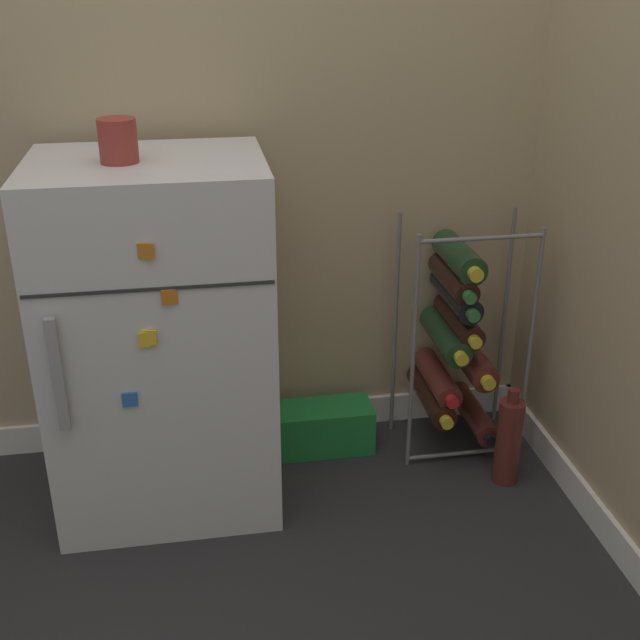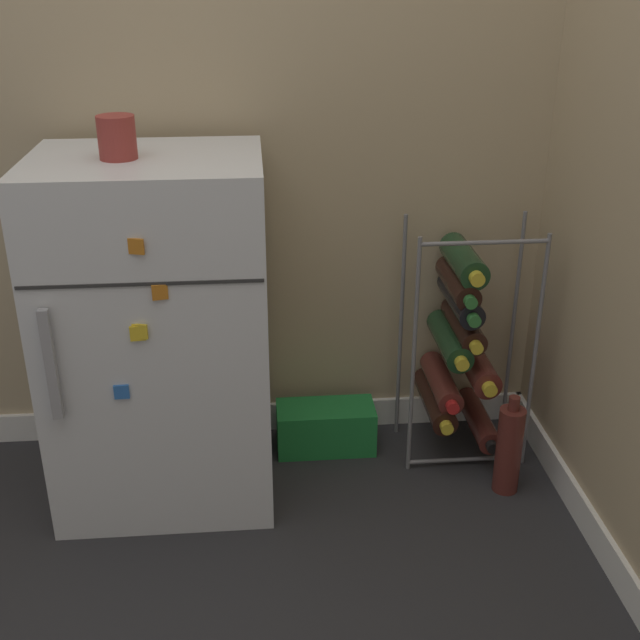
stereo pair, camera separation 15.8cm
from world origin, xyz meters
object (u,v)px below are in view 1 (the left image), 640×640
(wine_rack, at_px, (454,339))
(fridge_top_cup, at_px, (118,141))
(soda_box, at_px, (323,427))
(mini_fridge, at_px, (160,340))
(loose_bottle_floor, at_px, (508,441))

(wine_rack, height_order, fridge_top_cup, fridge_top_cup)
(soda_box, bearing_deg, fridge_top_cup, -161.99)
(mini_fridge, distance_m, loose_bottle_floor, 1.00)
(mini_fridge, xyz_separation_m, soda_box, (0.45, 0.15, -0.40))
(mini_fridge, relative_size, loose_bottle_floor, 3.16)
(soda_box, bearing_deg, loose_bottle_floor, -27.61)
(mini_fridge, distance_m, soda_box, 0.62)
(soda_box, relative_size, fridge_top_cup, 2.93)
(mini_fridge, xyz_separation_m, wine_rack, (0.84, 0.11, -0.11))
(wine_rack, relative_size, loose_bottle_floor, 2.40)
(mini_fridge, bearing_deg, soda_box, 17.89)
(mini_fridge, xyz_separation_m, fridge_top_cup, (-0.05, -0.02, 0.52))
(soda_box, distance_m, fridge_top_cup, 1.06)
(wine_rack, distance_m, soda_box, 0.48)
(mini_fridge, bearing_deg, fridge_top_cup, -161.00)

